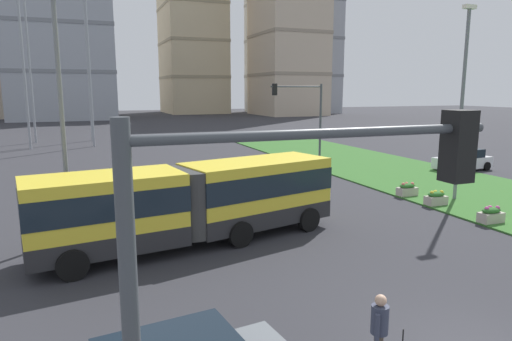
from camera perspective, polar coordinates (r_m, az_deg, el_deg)
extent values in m
cube|color=#336628|center=(27.48, 29.44, -3.33)|extent=(10.00, 70.00, 0.08)
cube|color=yellow|center=(18.54, 0.05, -2.61)|extent=(6.42, 3.86, 2.55)
cube|color=#262628|center=(18.77, 0.05, -5.36)|extent=(6.45, 3.89, 0.70)
cube|color=#19232D|center=(18.45, 0.05, -1.32)|extent=(6.47, 3.91, 0.90)
cube|color=yellow|center=(16.25, -18.55, -4.99)|extent=(5.50, 3.21, 2.55)
cube|color=#262628|center=(16.50, -18.37, -8.09)|extent=(5.52, 3.23, 0.70)
cube|color=#19232D|center=(16.14, -18.63, -3.53)|extent=(5.54, 3.25, 0.90)
cylinder|color=#383838|center=(17.05, -8.26, -3.86)|extent=(2.40, 2.40, 2.45)
cylinder|color=black|center=(20.85, 2.14, -4.64)|extent=(1.04, 0.51, 1.00)
cylinder|color=black|center=(18.99, 6.72, -6.19)|extent=(1.04, 0.51, 1.00)
cylinder|color=black|center=(19.06, -6.09, -6.12)|extent=(1.04, 0.51, 1.00)
cylinder|color=black|center=(17.01, -1.97, -8.09)|extent=(1.04, 0.51, 1.00)
cylinder|color=black|center=(17.61, -23.29, -8.29)|extent=(1.03, 0.42, 1.00)
cylinder|color=black|center=(15.26, -22.26, -11.04)|extent=(1.03, 0.42, 1.00)
sphere|color=#F9EFC6|center=(21.25, 5.35, -3.56)|extent=(0.24, 0.24, 0.24)
sphere|color=#F9EFC6|center=(19.95, 8.70, -4.54)|extent=(0.24, 0.24, 0.24)
cube|color=silver|center=(36.38, 24.72, 0.93)|extent=(4.55, 2.19, 0.80)
cube|color=black|center=(36.41, 24.95, 2.04)|extent=(2.52, 1.89, 0.60)
cylinder|color=black|center=(34.71, 24.27, 0.13)|extent=(0.66, 0.28, 0.64)
cylinder|color=black|center=(35.86, 22.06, 0.58)|extent=(0.66, 0.28, 0.64)
cylinder|color=black|center=(37.06, 27.23, 0.48)|extent=(0.66, 0.28, 0.64)
cylinder|color=black|center=(38.14, 25.07, 0.89)|extent=(0.66, 0.28, 0.64)
cylinder|color=#383D51|center=(10.00, 15.43, -17.77)|extent=(0.36, 0.36, 0.60)
sphere|color=tan|center=(9.81, 15.55, -15.59)|extent=(0.24, 0.24, 0.24)
cylinder|color=#383D51|center=(10.23, 15.68, -17.41)|extent=(0.10, 0.10, 0.55)
cylinder|color=#383D51|center=(9.81, 15.14, -18.65)|extent=(0.10, 0.10, 0.55)
cylinder|color=black|center=(10.30, 18.16, -19.56)|extent=(0.03, 0.03, 0.40)
cube|color=#B7AD9E|center=(22.42, 27.64, -5.29)|extent=(1.10, 0.56, 0.44)
ellipsoid|color=#2D6B28|center=(22.35, 27.71, -4.50)|extent=(0.99, 0.50, 0.28)
sphere|color=#D14C99|center=(22.12, 27.25, -4.33)|extent=(0.20, 0.20, 0.20)
sphere|color=#D14C99|center=(22.37, 27.57, -4.20)|extent=(0.20, 0.20, 0.20)
sphere|color=#D14C99|center=(22.49, 28.31, -4.20)|extent=(0.20, 0.20, 0.20)
cube|color=#B7AD9E|center=(24.65, 21.86, -3.53)|extent=(1.10, 0.56, 0.44)
ellipsoid|color=#2D6B28|center=(24.58, 21.91, -2.81)|extent=(0.99, 0.50, 0.28)
sphere|color=yellow|center=(24.37, 21.44, -2.64)|extent=(0.20, 0.20, 0.20)
sphere|color=yellow|center=(24.62, 21.79, -2.55)|extent=(0.20, 0.20, 0.20)
sphere|color=yellow|center=(24.71, 22.49, -2.55)|extent=(0.20, 0.20, 0.20)
cube|color=#B7AD9E|center=(26.24, 18.62, -2.53)|extent=(1.10, 0.56, 0.44)
ellipsoid|color=#2D6B28|center=(26.18, 18.66, -1.85)|extent=(0.99, 0.50, 0.28)
sphere|color=#EF7566|center=(25.98, 18.20, -1.69)|extent=(0.20, 0.20, 0.20)
sphere|color=#EF7566|center=(26.22, 18.56, -1.60)|extent=(0.20, 0.20, 0.20)
sphere|color=#EF7566|center=(26.29, 19.22, -1.61)|extent=(0.20, 0.20, 0.20)
cylinder|color=#474C51|center=(4.44, 9.23, 4.68)|extent=(3.90, 0.10, 0.10)
cube|color=black|center=(5.48, 24.26, 2.82)|extent=(0.28, 0.28, 0.80)
sphere|color=red|center=(5.46, 24.45, 5.43)|extent=(0.16, 0.16, 0.16)
sphere|color=yellow|center=(5.48, 24.25, 2.72)|extent=(0.16, 0.16, 0.16)
sphere|color=green|center=(5.52, 24.05, 0.05)|extent=(0.16, 0.16, 0.16)
cylinder|color=#474C51|center=(33.14, 8.16, 5.40)|extent=(0.16, 0.16, 6.27)
cylinder|color=#474C51|center=(32.12, 5.17, 10.56)|extent=(3.94, 0.10, 0.10)
cube|color=black|center=(31.41, 2.38, 10.24)|extent=(0.28, 0.28, 0.80)
sphere|color=red|center=(31.41, 2.38, 10.70)|extent=(0.16, 0.16, 0.16)
sphere|color=yellow|center=(31.41, 2.38, 10.22)|extent=(0.16, 0.16, 0.16)
sphere|color=green|center=(31.41, 2.38, 9.75)|extent=(0.16, 0.16, 0.16)
cylinder|color=slate|center=(18.68, -23.37, 5.59)|extent=(0.18, 0.18, 9.21)
cylinder|color=slate|center=(25.85, 24.63, 7.23)|extent=(0.18, 0.18, 9.83)
cube|color=white|center=(26.16, 25.48, 18.25)|extent=(0.70, 0.28, 0.20)
cube|color=gray|center=(100.52, -23.40, 11.34)|extent=(20.10, 16.26, 0.70)
cube|color=gray|center=(101.23, -23.77, 16.41)|extent=(20.10, 16.26, 0.70)
cube|color=beige|center=(121.29, -8.14, 17.63)|extent=(14.45, 18.91, 43.63)
cube|color=#9C8D6E|center=(120.27, -7.99, 11.60)|extent=(14.65, 19.11, 0.70)
cube|color=#9C8D6E|center=(120.82, -8.09, 15.74)|extent=(14.65, 19.11, 0.70)
cube|color=#9C8D6E|center=(122.00, -8.20, 19.82)|extent=(14.65, 19.11, 0.70)
cube|color=#C6B299|center=(110.98, 4.10, 18.95)|extent=(14.09, 17.39, 45.69)
cube|color=gray|center=(109.72, 4.01, 12.04)|extent=(14.29, 17.59, 0.70)
cube|color=gray|center=(110.41, 4.07, 16.78)|extent=(14.29, 17.59, 0.70)
cube|color=#9EA3AD|center=(120.98, 4.68, 18.15)|extent=(19.86, 18.05, 45.45)
cube|color=gray|center=(119.85, 4.58, 11.85)|extent=(20.06, 18.25, 0.70)
cube|color=gray|center=(120.46, 4.65, 16.17)|extent=(20.06, 18.25, 0.70)
cube|color=gray|center=(121.76, 4.71, 20.43)|extent=(20.06, 18.25, 0.70)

